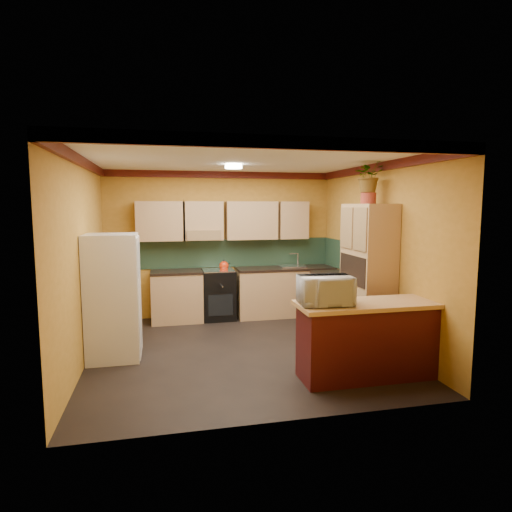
# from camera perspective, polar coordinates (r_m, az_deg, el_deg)

# --- Properties ---
(room_shell) EXTENTS (4.24, 4.24, 2.72)m
(room_shell) POSITION_cam_1_polar(r_m,az_deg,el_deg) (6.25, -2.30, 6.86)
(room_shell) COLOR black
(room_shell) RESTS_ON ground
(base_cabinets_back) EXTENTS (3.65, 0.60, 0.88)m
(base_cabinets_back) POSITION_cam_1_polar(r_m,az_deg,el_deg) (8.00, -0.58, -5.05)
(base_cabinets_back) COLOR tan
(base_cabinets_back) RESTS_ON ground
(countertop_back) EXTENTS (3.65, 0.62, 0.04)m
(countertop_back) POSITION_cam_1_polar(r_m,az_deg,el_deg) (7.92, -0.58, -1.79)
(countertop_back) COLOR black
(countertop_back) RESTS_ON base_cabinets_back
(stove) EXTENTS (0.58, 0.58, 0.91)m
(stove) POSITION_cam_1_polar(r_m,az_deg,el_deg) (7.90, -5.04, -5.13)
(stove) COLOR black
(stove) RESTS_ON ground
(kettle) EXTENTS (0.22, 0.22, 0.18)m
(kettle) POSITION_cam_1_polar(r_m,az_deg,el_deg) (7.77, -4.30, -1.24)
(kettle) COLOR red
(kettle) RESTS_ON stove
(sink) EXTENTS (0.48, 0.40, 0.03)m
(sink) POSITION_cam_1_polar(r_m,az_deg,el_deg) (8.11, 4.78, -1.37)
(sink) COLOR silver
(sink) RESTS_ON countertop_back
(base_cabinets_right) EXTENTS (0.60, 0.80, 0.88)m
(base_cabinets_right) POSITION_cam_1_polar(r_m,az_deg,el_deg) (7.55, 10.37, -5.89)
(base_cabinets_right) COLOR tan
(base_cabinets_right) RESTS_ON ground
(countertop_right) EXTENTS (0.62, 0.80, 0.04)m
(countertop_right) POSITION_cam_1_polar(r_m,az_deg,el_deg) (7.46, 10.45, -2.44)
(countertop_right) COLOR black
(countertop_right) RESTS_ON base_cabinets_right
(fridge) EXTENTS (0.68, 0.66, 1.70)m
(fridge) POSITION_cam_1_polar(r_m,az_deg,el_deg) (6.10, -18.55, -5.19)
(fridge) COLOR white
(fridge) RESTS_ON ground
(pantry) EXTENTS (0.48, 0.90, 2.10)m
(pantry) POSITION_cam_1_polar(r_m,az_deg,el_deg) (6.48, 14.65, -2.59)
(pantry) COLOR tan
(pantry) RESTS_ON ground
(fern_pot) EXTENTS (0.22, 0.22, 0.16)m
(fern_pot) POSITION_cam_1_polar(r_m,az_deg,el_deg) (6.44, 14.75, 7.45)
(fern_pot) COLOR maroon
(fern_pot) RESTS_ON pantry
(fern) EXTENTS (0.52, 0.48, 0.49)m
(fern) POSITION_cam_1_polar(r_m,az_deg,el_deg) (6.46, 14.84, 10.34)
(fern) COLOR tan
(fern) RESTS_ON fern_pot
(breakfast_bar) EXTENTS (1.80, 0.55, 0.88)m
(breakfast_bar) POSITION_cam_1_polar(r_m,az_deg,el_deg) (5.46, 15.42, -10.93)
(breakfast_bar) COLOR #440F12
(breakfast_bar) RESTS_ON ground
(bar_top) EXTENTS (1.90, 0.65, 0.05)m
(bar_top) POSITION_cam_1_polar(r_m,az_deg,el_deg) (5.34, 15.58, -6.16)
(bar_top) COLOR tan
(bar_top) RESTS_ON breakfast_bar
(microwave) EXTENTS (0.63, 0.45, 0.33)m
(microwave) POSITION_cam_1_polar(r_m,az_deg,el_deg) (5.04, 9.22, -4.54)
(microwave) COLOR white
(microwave) RESTS_ON bar_top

